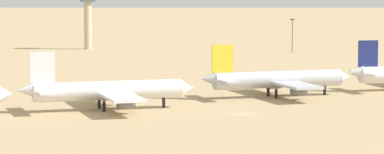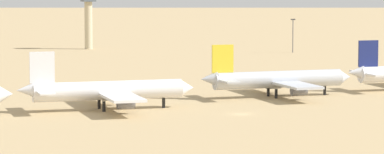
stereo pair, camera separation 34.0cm
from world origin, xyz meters
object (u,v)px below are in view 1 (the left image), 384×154
at_px(parked_jet_yellow_4, 277,80).
at_px(light_pole_mid, 292,33).
at_px(control_tower, 88,12).
at_px(parked_jet_white_3, 107,91).

relative_size(parked_jet_yellow_4, light_pole_mid, 3.03).
relative_size(control_tower, light_pole_mid, 1.89).
height_order(control_tower, light_pole_mid, control_tower).
bearing_deg(light_pole_mid, control_tower, 143.01).
height_order(parked_jet_yellow_4, light_pole_mid, parked_jet_yellow_4).
bearing_deg(parked_jet_white_3, parked_jet_yellow_4, 15.35).
relative_size(parked_jet_yellow_4, control_tower, 1.61).
relative_size(parked_jet_white_3, parked_jet_yellow_4, 1.01).
distance_m(parked_jet_white_3, control_tower, 198.81).
bearing_deg(light_pole_mid, parked_jet_yellow_4, -120.37).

